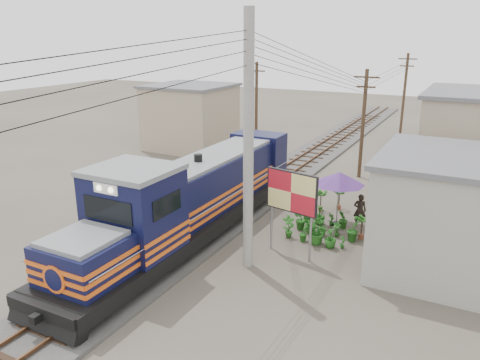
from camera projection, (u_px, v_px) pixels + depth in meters
The scene contains 16 objects.
ground at pixel (184, 243), 21.17m from camera, with size 120.00×120.00×0.00m, color #473F35.
ballast at pixel (272, 182), 29.61m from camera, with size 3.60×70.00×0.16m, color #595651.
track at pixel (273, 180), 29.56m from camera, with size 1.15×70.00×0.12m.
locomotive at pixel (192, 200), 21.28m from camera, with size 3.14×17.11×4.24m.
utility_pole_main at pixel (248, 146), 17.71m from camera, with size 0.40×0.40×10.00m.
wooden_pole_mid at pixel (363, 122), 29.94m from camera, with size 1.60×0.24×7.00m.
wooden_pole_far at pixel (404, 94), 41.59m from camera, with size 1.60×0.24×7.50m.
wooden_pole_left at pixel (256, 104), 37.51m from camera, with size 1.60×0.24×7.00m.
power_lines at pixel (262, 62), 26.16m from camera, with size 9.65×19.00×3.30m.
shophouse_front at pixel (475, 217), 17.94m from camera, with size 7.35×6.30×4.70m.
shophouse_back at pixel (476, 133), 34.32m from camera, with size 6.30×6.30×4.20m.
shophouse_left at pixel (191, 116), 38.34m from camera, with size 6.30×6.30×5.20m.
billboard at pixel (292, 194), 19.27m from camera, with size 2.38×0.63×3.72m.
market_umbrella at pixel (339, 179), 22.52m from camera, with size 3.11×3.11×2.73m.
vendor at pixel (360, 210), 22.83m from camera, with size 0.61×0.40×1.67m, color black.
plant_nursery at pixel (319, 226), 21.81m from camera, with size 3.47×3.28×1.14m.
Camera 1 is at (11.19, -15.98, 9.06)m, focal length 35.00 mm.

